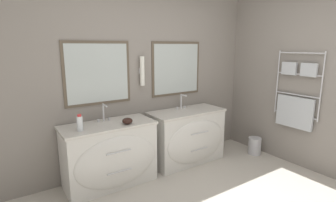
{
  "coord_description": "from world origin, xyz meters",
  "views": [
    {
      "loc": [
        -1.83,
        -1.45,
        1.72
      ],
      "look_at": [
        -0.02,
        1.26,
        1.04
      ],
      "focal_mm": 28.0,
      "sensor_mm": 36.0,
      "label": 1
    }
  ],
  "objects_px": {
    "toiletry_bottle": "(80,123)",
    "waste_bin": "(255,145)",
    "vanity_left": "(110,154)",
    "amenity_bowl": "(127,121)",
    "vanity_right": "(188,136)"
  },
  "relations": [
    {
      "from": "vanity_left",
      "to": "amenity_bowl",
      "type": "distance_m",
      "value": 0.48
    },
    {
      "from": "vanity_left",
      "to": "vanity_right",
      "type": "height_order",
      "value": "same"
    },
    {
      "from": "vanity_right",
      "to": "waste_bin",
      "type": "xyz_separation_m",
      "value": [
        1.08,
        -0.39,
        -0.26
      ]
    },
    {
      "from": "vanity_left",
      "to": "toiletry_bottle",
      "type": "distance_m",
      "value": 0.6
    },
    {
      "from": "vanity_left",
      "to": "toiletry_bottle",
      "type": "relative_size",
      "value": 5.9
    },
    {
      "from": "vanity_left",
      "to": "vanity_right",
      "type": "relative_size",
      "value": 1.0
    },
    {
      "from": "vanity_left",
      "to": "amenity_bowl",
      "type": "xyz_separation_m",
      "value": [
        0.2,
        -0.1,
        0.43
      ]
    },
    {
      "from": "vanity_right",
      "to": "amenity_bowl",
      "type": "relative_size",
      "value": 8.9
    },
    {
      "from": "amenity_bowl",
      "to": "waste_bin",
      "type": "xyz_separation_m",
      "value": [
        2.1,
        -0.29,
        -0.69
      ]
    },
    {
      "from": "vanity_left",
      "to": "toiletry_bottle",
      "type": "bearing_deg",
      "value": -171.68
    },
    {
      "from": "waste_bin",
      "to": "toiletry_bottle",
      "type": "bearing_deg",
      "value": 172.8
    },
    {
      "from": "vanity_right",
      "to": "toiletry_bottle",
      "type": "xyz_separation_m",
      "value": [
        -1.57,
        -0.05,
        0.48
      ]
    },
    {
      "from": "toiletry_bottle",
      "to": "waste_bin",
      "type": "bearing_deg",
      "value": -7.2
    },
    {
      "from": "vanity_left",
      "to": "amenity_bowl",
      "type": "relative_size",
      "value": 8.9
    },
    {
      "from": "toiletry_bottle",
      "to": "vanity_right",
      "type": "bearing_deg",
      "value": 1.9
    }
  ]
}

